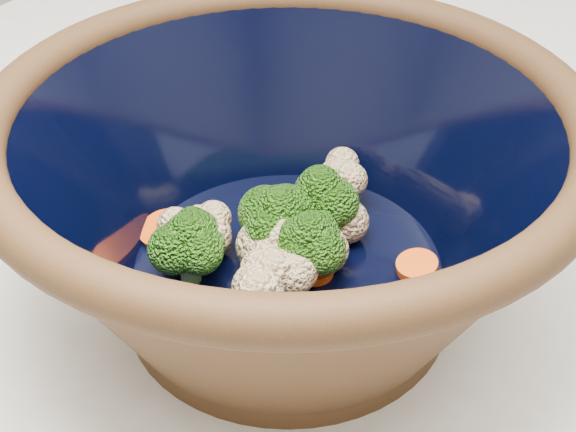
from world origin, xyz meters
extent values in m
cylinder|color=black|center=(-0.08, -0.08, 0.91)|extent=(0.20, 0.20, 0.01)
torus|color=black|center=(-0.08, -0.08, 1.04)|extent=(0.34, 0.34, 0.02)
cylinder|color=black|center=(-0.08, -0.08, 0.93)|extent=(0.19, 0.19, 0.00)
cylinder|color=#608442|center=(-0.09, -0.08, 0.94)|extent=(0.01, 0.01, 0.02)
ellipsoid|color=#316D14|center=(-0.09, -0.08, 0.97)|extent=(0.04, 0.04, 0.04)
cylinder|color=#608442|center=(-0.06, -0.09, 0.94)|extent=(0.01, 0.01, 0.02)
ellipsoid|color=#316D14|center=(-0.06, -0.09, 0.97)|extent=(0.04, 0.04, 0.04)
cylinder|color=#608442|center=(-0.12, -0.13, 0.94)|extent=(0.01, 0.01, 0.02)
ellipsoid|color=#316D14|center=(-0.12, -0.13, 0.97)|extent=(0.04, 0.04, 0.03)
cylinder|color=#608442|center=(-0.13, -0.12, 0.94)|extent=(0.01, 0.01, 0.02)
ellipsoid|color=#316D14|center=(-0.13, -0.12, 0.96)|extent=(0.03, 0.03, 0.03)
cylinder|color=#608442|center=(-0.08, -0.05, 0.94)|extent=(0.01, 0.01, 0.02)
ellipsoid|color=#316D14|center=(-0.08, -0.05, 0.97)|extent=(0.04, 0.04, 0.04)
cylinder|color=#608442|center=(-0.13, -0.11, 0.94)|extent=(0.01, 0.01, 0.02)
ellipsoid|color=#316D14|center=(-0.13, -0.11, 0.96)|extent=(0.03, 0.03, 0.03)
sphere|color=beige|center=(-0.06, -0.04, 0.95)|extent=(0.03, 0.03, 0.03)
sphere|color=beige|center=(-0.13, -0.11, 0.95)|extent=(0.03, 0.03, 0.03)
sphere|color=beige|center=(-0.08, -0.13, 0.95)|extent=(0.03, 0.03, 0.03)
sphere|color=beige|center=(-0.07, -0.11, 0.95)|extent=(0.03, 0.03, 0.03)
sphere|color=beige|center=(-0.09, -0.01, 0.95)|extent=(0.03, 0.03, 0.03)
sphere|color=beige|center=(-0.13, -0.10, 0.95)|extent=(0.03, 0.03, 0.03)
sphere|color=beige|center=(-0.06, -0.08, 0.95)|extent=(0.03, 0.03, 0.03)
sphere|color=beige|center=(-0.14, -0.10, 0.95)|extent=(0.03, 0.03, 0.03)
sphere|color=beige|center=(-0.09, -0.09, 0.95)|extent=(0.03, 0.03, 0.03)
cylinder|color=#F24A0A|center=(-0.01, -0.12, 0.94)|extent=(0.03, 0.03, 0.01)
cylinder|color=#F24A0A|center=(-0.06, -0.08, 0.94)|extent=(0.03, 0.03, 0.01)
cylinder|color=#F24A0A|center=(-0.10, -0.07, 0.94)|extent=(0.03, 0.03, 0.01)
cylinder|color=#F24A0A|center=(-0.09, -0.09, 0.94)|extent=(0.03, 0.03, 0.01)
cylinder|color=#F24A0A|center=(-0.16, -0.10, 0.94)|extent=(0.03, 0.03, 0.01)
cylinder|color=#F24A0A|center=(-0.01, -0.05, 0.94)|extent=(0.03, 0.03, 0.01)
camera|label=1|loc=(0.11, -0.41, 1.26)|focal=50.00mm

